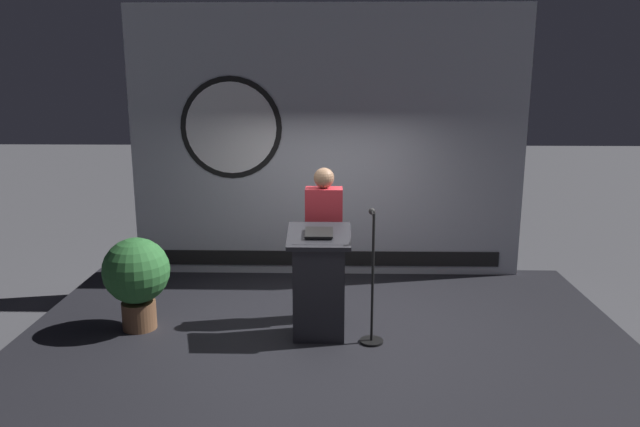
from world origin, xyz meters
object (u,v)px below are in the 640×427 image
podium (319,285)px  speaker_person (324,243)px  potted_plant (137,275)px  microphone_stand (372,298)px

podium → speaker_person: size_ratio=0.69×
speaker_person → potted_plant: 2.02m
speaker_person → potted_plant: bearing=-170.4°
podium → potted_plant: 1.94m
podium → speaker_person: (0.04, 0.48, 0.31)m
podium → potted_plant: size_ratio=1.17×
microphone_stand → potted_plant: (-2.47, 0.25, 0.14)m
speaker_person → potted_plant: speaker_person is taller
speaker_person → microphone_stand: bearing=-49.7°
podium → speaker_person: speaker_person is taller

